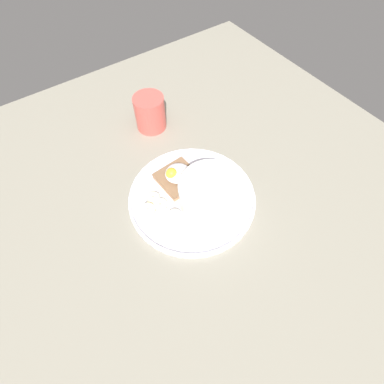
# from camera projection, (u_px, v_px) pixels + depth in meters

# --- Properties ---
(ground_plane) EXTENTS (1.20, 1.20, 0.02)m
(ground_plane) POSITION_uv_depth(u_px,v_px,m) (192.00, 201.00, 0.72)
(ground_plane) COLOR gray
(ground_plane) RESTS_ON ground
(plate) EXTENTS (0.30, 0.30, 0.02)m
(plate) POSITION_uv_depth(u_px,v_px,m) (192.00, 197.00, 0.70)
(plate) COLOR white
(plate) RESTS_ON ground_plane
(oatmeal_bowl) EXTENTS (0.15, 0.15, 0.06)m
(oatmeal_bowl) POSITION_uv_depth(u_px,v_px,m) (212.00, 193.00, 0.67)
(oatmeal_bowl) COLOR white
(oatmeal_bowl) RESTS_ON plate
(toast_slice) EXTENTS (0.10, 0.10, 0.02)m
(toast_slice) POSITION_uv_depth(u_px,v_px,m) (177.00, 179.00, 0.72)
(toast_slice) COLOR #835F42
(toast_slice) RESTS_ON plate
(poached_egg) EXTENTS (0.06, 0.06, 0.03)m
(poached_egg) POSITION_uv_depth(u_px,v_px,m) (176.00, 174.00, 0.70)
(poached_egg) COLOR white
(poached_egg) RESTS_ON toast_slice
(banana_slice_front) EXTENTS (0.03, 0.03, 0.01)m
(banana_slice_front) POSITION_uv_depth(u_px,v_px,m) (175.00, 216.00, 0.67)
(banana_slice_front) COLOR #F8EDBD
(banana_slice_front) RESTS_ON plate
(banana_slice_left) EXTENTS (0.04, 0.04, 0.01)m
(banana_slice_left) POSITION_uv_depth(u_px,v_px,m) (160.00, 205.00, 0.68)
(banana_slice_left) COLOR beige
(banana_slice_left) RESTS_ON plate
(banana_slice_back) EXTENTS (0.04, 0.04, 0.01)m
(banana_slice_back) POSITION_uv_depth(u_px,v_px,m) (153.00, 198.00, 0.69)
(banana_slice_back) COLOR #FBEBBE
(banana_slice_back) RESTS_ON plate
(banana_slice_right) EXTENTS (0.05, 0.05, 0.02)m
(banana_slice_right) POSITION_uv_depth(u_px,v_px,m) (148.00, 210.00, 0.67)
(banana_slice_right) COLOR beige
(banana_slice_right) RESTS_ON plate
(coffee_mug) EXTENTS (0.08, 0.08, 0.10)m
(coffee_mug) POSITION_uv_depth(u_px,v_px,m) (150.00, 112.00, 0.81)
(coffee_mug) COLOR #DE554C
(coffee_mug) RESTS_ON ground_plane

